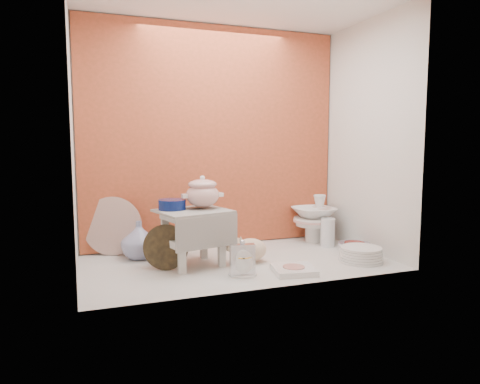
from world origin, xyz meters
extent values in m
plane|color=silver|center=(0.00, 0.00, 0.00)|extent=(1.80, 1.80, 0.00)
cube|color=#C44F31|center=(0.00, 0.50, 0.75)|extent=(1.80, 0.06, 1.50)
cube|color=silver|center=(-0.90, 0.00, 0.75)|extent=(0.06, 1.00, 1.50)
cube|color=silver|center=(0.90, 0.00, 0.75)|extent=(0.06, 1.00, 1.50)
cube|color=white|center=(0.00, 0.00, 1.50)|extent=(1.80, 1.00, 0.06)
cylinder|color=#0B1853|center=(-0.38, 0.08, 0.36)|extent=(0.20, 0.20, 0.06)
imported|color=white|center=(-0.54, 0.29, 0.12)|extent=(0.29, 0.29, 0.23)
cube|color=silver|center=(-0.07, -0.27, 0.10)|extent=(0.14, 0.07, 0.19)
ellipsoid|color=beige|center=(0.06, -0.03, 0.08)|extent=(0.29, 0.23, 0.16)
cylinder|color=white|center=(-0.06, -0.25, 0.01)|extent=(0.17, 0.17, 0.01)
imported|color=white|center=(-0.06, -0.25, 0.06)|extent=(0.14, 0.14, 0.10)
cube|color=white|center=(0.22, -0.31, 0.02)|extent=(0.26, 0.26, 0.03)
cylinder|color=white|center=(0.70, -0.24, 0.04)|extent=(0.33, 0.33, 0.09)
imported|color=silver|center=(0.79, -0.05, 0.03)|extent=(0.25, 0.25, 0.07)
cylinder|color=silver|center=(0.72, 0.17, 0.10)|extent=(0.11, 0.11, 0.19)
camera|label=1|loc=(-0.87, -2.41, 0.71)|focal=32.87mm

